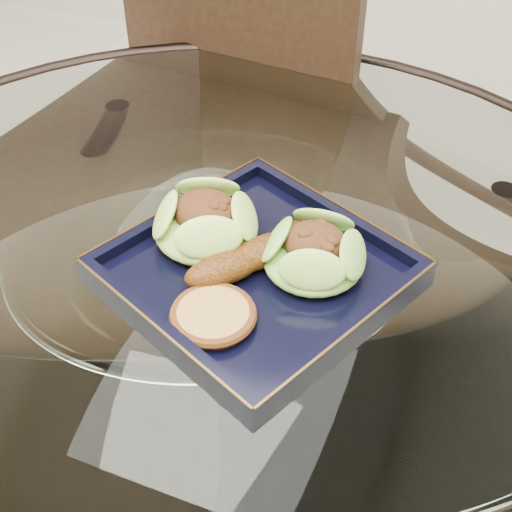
% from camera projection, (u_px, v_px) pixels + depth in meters
% --- Properties ---
extents(dining_table, '(1.13, 1.13, 0.77)m').
position_uv_depth(dining_table, '(217.00, 366.00, 0.89)').
color(dining_table, white).
rests_on(dining_table, ground).
extents(dining_chair, '(0.47, 0.47, 1.01)m').
position_uv_depth(dining_chair, '(207.00, 189.00, 1.23)').
color(dining_chair, black).
rests_on(dining_chair, ground).
extents(navy_plate, '(0.36, 0.36, 0.02)m').
position_uv_depth(navy_plate, '(256.00, 277.00, 0.76)').
color(navy_plate, black).
rests_on(navy_plate, dining_table).
extents(lettuce_wrap_left, '(0.11, 0.11, 0.04)m').
position_uv_depth(lettuce_wrap_left, '(205.00, 225.00, 0.78)').
color(lettuce_wrap_left, '#78AF32').
rests_on(lettuce_wrap_left, navy_plate).
extents(lettuce_wrap_right, '(0.13, 0.13, 0.04)m').
position_uv_depth(lettuce_wrap_right, '(314.00, 256.00, 0.75)').
color(lettuce_wrap_right, '#69A530').
rests_on(lettuce_wrap_right, navy_plate).
extents(roasted_plantain, '(0.13, 0.16, 0.03)m').
position_uv_depth(roasted_plantain, '(262.00, 252.00, 0.75)').
color(roasted_plantain, '#66340A').
rests_on(roasted_plantain, navy_plate).
extents(crumb_patty, '(0.09, 0.09, 0.01)m').
position_uv_depth(crumb_patty, '(213.00, 316.00, 0.70)').
color(crumb_patty, '#BB893E').
rests_on(crumb_patty, navy_plate).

